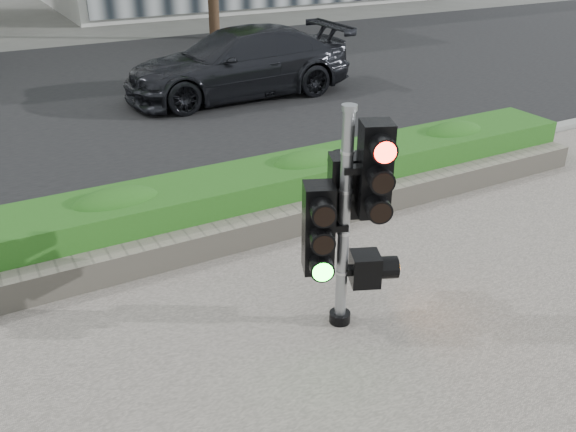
{
  "coord_description": "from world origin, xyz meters",
  "views": [
    {
      "loc": [
        -2.6,
        -4.3,
        3.8
      ],
      "look_at": [
        0.1,
        0.6,
        1.02
      ],
      "focal_mm": 38.0,
      "sensor_mm": 36.0,
      "label": 1
    }
  ],
  "objects": [
    {
      "name": "stone_wall",
      "position": [
        0.0,
        1.9,
        0.2
      ],
      "size": [
        12.0,
        0.32,
        0.34
      ],
      "primitive_type": "cube",
      "color": "gray",
      "rests_on": "sidewalk"
    },
    {
      "name": "road",
      "position": [
        0.0,
        10.0,
        0.01
      ],
      "size": [
        60.0,
        13.0,
        0.02
      ],
      "primitive_type": "cube",
      "color": "black",
      "rests_on": "ground"
    },
    {
      "name": "ground",
      "position": [
        0.0,
        0.0,
        0.0
      ],
      "size": [
        120.0,
        120.0,
        0.0
      ],
      "primitive_type": "plane",
      "color": "#51514C",
      "rests_on": "ground"
    },
    {
      "name": "hedge",
      "position": [
        0.0,
        2.55,
        0.37
      ],
      "size": [
        12.0,
        1.0,
        0.68
      ],
      "primitive_type": "cube",
      "color": "green",
      "rests_on": "sidewalk"
    },
    {
      "name": "curb",
      "position": [
        0.0,
        3.15,
        0.06
      ],
      "size": [
        60.0,
        0.25,
        0.12
      ],
      "primitive_type": "cube",
      "color": "gray",
      "rests_on": "ground"
    },
    {
      "name": "car_dark",
      "position": [
        3.14,
        8.42,
        0.78
      ],
      "size": [
        5.24,
        2.2,
        1.51
      ],
      "primitive_type": "imported",
      "rotation": [
        0.0,
        0.0,
        -1.59
      ],
      "color": "black",
      "rests_on": "road"
    },
    {
      "name": "traffic_signal",
      "position": [
        0.39,
        -0.03,
        1.3
      ],
      "size": [
        0.85,
        0.72,
        2.29
      ],
      "rotation": [
        0.0,
        0.0,
        -0.4
      ],
      "color": "black",
      "rests_on": "sidewalk"
    }
  ]
}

